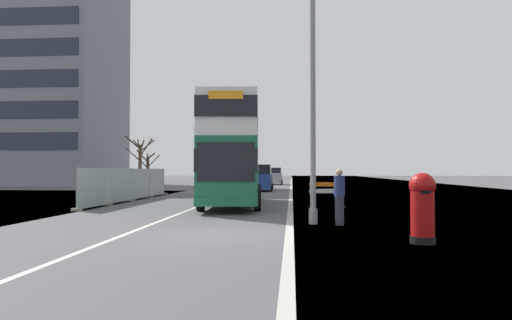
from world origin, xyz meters
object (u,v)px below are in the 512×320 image
(car_receding_far, at_px, (274,177))
(pedestrian_at_kerb, at_px, (339,197))
(red_pillar_postbox, at_px, (422,205))
(car_oncoming_near, at_px, (261,179))
(double_decker_bus, at_px, (233,152))
(lamppost_foreground, at_px, (313,88))
(car_receding_mid, at_px, (230,178))
(roadworks_barrier, at_px, (327,191))

(car_receding_far, xyz_separation_m, pedestrian_at_kerb, (3.72, -42.18, -0.08))
(red_pillar_postbox, distance_m, car_oncoming_near, 28.42)
(car_receding_far, bearing_deg, pedestrian_at_kerb, -84.95)
(car_oncoming_near, bearing_deg, double_decker_bus, -91.13)
(car_oncoming_near, relative_size, pedestrian_at_kerb, 2.32)
(lamppost_foreground, xyz_separation_m, car_oncoming_near, (-3.33, 23.98, -3.44))
(red_pillar_postbox, distance_m, car_receding_mid, 37.37)
(red_pillar_postbox, height_order, car_receding_mid, car_receding_mid)
(double_decker_bus, bearing_deg, lamppost_foreground, -65.13)
(car_oncoming_near, height_order, car_receding_mid, car_oncoming_near)
(car_receding_mid, xyz_separation_m, pedestrian_at_kerb, (7.97, -32.49, -0.08))
(lamppost_foreground, relative_size, red_pillar_postbox, 5.55)
(pedestrian_at_kerb, bearing_deg, lamppost_foreground, 165.31)
(car_receding_far, relative_size, pedestrian_at_kerb, 2.38)
(car_oncoming_near, height_order, car_receding_far, car_oncoming_near)
(lamppost_foreground, height_order, car_oncoming_near, lamppost_foreground)
(lamppost_foreground, bearing_deg, red_pillar_postbox, -57.50)
(car_receding_mid, bearing_deg, red_pillar_postbox, -75.14)
(double_decker_bus, relative_size, car_receding_far, 2.53)
(double_decker_bus, distance_m, pedestrian_at_kerb, 9.41)
(car_receding_mid, bearing_deg, pedestrian_at_kerb, -76.22)
(lamppost_foreground, xyz_separation_m, car_receding_far, (-2.89, 41.96, -3.50))
(red_pillar_postbox, distance_m, roadworks_barrier, 10.79)
(car_receding_far, bearing_deg, lamppost_foreground, -86.06)
(double_decker_bus, distance_m, red_pillar_postbox, 13.32)
(roadworks_barrier, xyz_separation_m, car_oncoming_near, (-4.30, 17.14, 0.28))
(red_pillar_postbox, relative_size, pedestrian_at_kerb, 0.94)
(double_decker_bus, relative_size, red_pillar_postbox, 6.37)
(roadworks_barrier, distance_m, car_oncoming_near, 17.67)
(car_oncoming_near, xyz_separation_m, car_receding_mid, (-3.80, 8.29, -0.06))
(roadworks_barrier, bearing_deg, car_receding_mid, 107.67)
(car_oncoming_near, bearing_deg, car_receding_far, 88.61)
(red_pillar_postbox, bearing_deg, pedestrian_at_kerb, 114.03)
(double_decker_bus, distance_m, car_receding_far, 34.15)
(car_receding_mid, distance_m, car_receding_far, 10.58)
(red_pillar_postbox, xyz_separation_m, car_oncoming_near, (-5.78, 27.83, 0.11))
(red_pillar_postbox, bearing_deg, car_receding_mid, 104.86)
(roadworks_barrier, relative_size, car_oncoming_near, 0.41)
(roadworks_barrier, height_order, pedestrian_at_kerb, pedestrian_at_kerb)
(pedestrian_at_kerb, bearing_deg, red_pillar_postbox, -65.97)
(pedestrian_at_kerb, bearing_deg, roadworks_barrier, 88.90)
(double_decker_bus, height_order, lamppost_foreground, lamppost_foreground)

